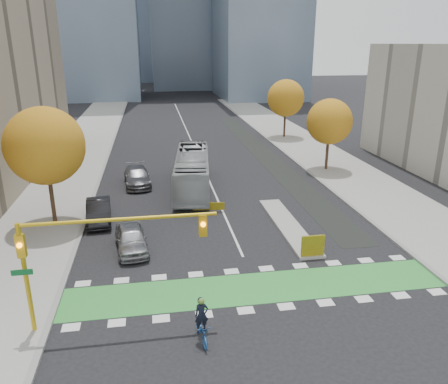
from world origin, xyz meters
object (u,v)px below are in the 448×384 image
object	(u,v)px
tree_west	(45,146)
traffic_signal_west	(86,245)
parked_car_a	(131,238)
bus	(192,171)
parked_car_b	(99,211)
tree_east_near	(330,122)
tree_east_far	(286,98)
parked_car_c	(137,177)
cyclist	(202,327)
hazard_board	(313,246)

from	to	relation	value
tree_west	traffic_signal_west	bearing A→B (deg)	-71.98
tree_west	parked_car_a	size ratio (longest dim) A/B	1.83
traffic_signal_west	bus	size ratio (longest dim) A/B	0.72
tree_west	parked_car_a	bearing A→B (deg)	-42.20
parked_car_b	tree_east_near	bearing A→B (deg)	19.88
tree_east_far	bus	size ratio (longest dim) A/B	0.65
tree_west	parked_car_a	xyz separation A→B (m)	(5.43, -4.93, -4.85)
parked_car_b	parked_car_c	xyz separation A→B (m)	(2.50, 8.15, 0.00)
parked_car_c	cyclist	bearing A→B (deg)	-87.46
tree_west	tree_east_near	world-z (taller)	tree_west
tree_west	parked_car_b	size ratio (longest dim) A/B	1.75
hazard_board	parked_car_c	distance (m)	19.16
traffic_signal_west	parked_car_c	xyz separation A→B (m)	(1.43, 20.74, -3.26)
hazard_board	parked_car_b	bearing A→B (deg)	148.80
hazard_board	tree_east_far	distance (m)	35.13
tree_east_near	traffic_signal_west	xyz separation A→B (m)	(-19.93, -22.51, -0.83)
hazard_board	parked_car_c	xyz separation A→B (m)	(-10.50, 16.03, -0.02)
hazard_board	traffic_signal_west	distance (m)	13.23
tree_east_near	traffic_signal_west	size ratio (longest dim) A/B	0.83
tree_west	tree_east_far	xyz separation A→B (m)	(24.50, 26.00, -0.38)
traffic_signal_west	bus	world-z (taller)	traffic_signal_west
tree_east_near	bus	size ratio (longest dim) A/B	0.60
parked_car_c	bus	bearing A→B (deg)	-27.85
tree_west	parked_car_b	bearing A→B (deg)	1.40
traffic_signal_west	parked_car_a	bearing A→B (deg)	79.81
hazard_board	traffic_signal_west	size ratio (longest dim) A/B	0.16
parked_car_c	parked_car_a	bearing A→B (deg)	-95.83
tree_east_far	bus	bearing A→B (deg)	-125.79
tree_east_near	parked_car_a	bearing A→B (deg)	-141.20
parked_car_a	parked_car_b	world-z (taller)	parked_car_b
tree_west	bus	size ratio (longest dim) A/B	0.70
bus	parked_car_b	distance (m)	9.60
cyclist	parked_car_a	size ratio (longest dim) A/B	0.46
hazard_board	parked_car_b	xyz separation A→B (m)	(-13.00, 7.87, -0.03)
tree_west	tree_east_far	bearing A→B (deg)	46.70
parked_car_a	cyclist	bearing A→B (deg)	-78.01
hazard_board	parked_car_c	bearing A→B (deg)	123.23
traffic_signal_west	bus	xyz separation A→B (m)	(6.20, 18.78, -2.39)
bus	cyclist	bearing A→B (deg)	-87.75
parked_car_c	parked_car_b	bearing A→B (deg)	-112.59
bus	traffic_signal_west	bearing A→B (deg)	-101.62
cyclist	parked_car_c	xyz separation A→B (m)	(-3.19, 22.47, 0.08)
tree_east_far	traffic_signal_west	distance (m)	43.61
tree_east_near	bus	xyz separation A→B (m)	(-13.72, -3.73, -3.22)
tree_east_near	parked_car_c	world-z (taller)	tree_east_near
tree_west	bus	xyz separation A→B (m)	(10.28, 6.27, -3.97)
traffic_signal_west	parked_car_a	size ratio (longest dim) A/B	1.89
bus	parked_car_b	world-z (taller)	bus
bus	tree_east_near	bearing A→B (deg)	21.87
traffic_signal_west	parked_car_b	world-z (taller)	traffic_signal_west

